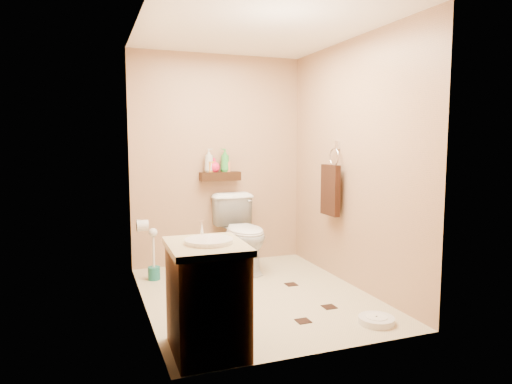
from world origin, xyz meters
name	(u,v)px	position (x,y,z in m)	size (l,w,h in m)	color
ground	(256,295)	(0.00, 0.00, 0.00)	(2.50, 2.50, 0.00)	tan
wall_back	(218,160)	(0.00, 1.25, 1.20)	(2.00, 0.04, 2.40)	tan
wall_front	(323,176)	(0.00, -1.25, 1.20)	(2.00, 0.04, 2.40)	tan
wall_left	(142,168)	(-1.00, 0.00, 1.20)	(0.04, 2.50, 2.40)	tan
wall_right	(352,164)	(1.00, 0.00, 1.20)	(0.04, 2.50, 2.40)	tan
ceiling	(256,28)	(0.00, 0.00, 2.40)	(2.00, 2.50, 0.02)	white
wall_shelf	(220,176)	(0.00, 1.17, 1.02)	(0.46, 0.14, 0.10)	#331C0E
floor_accents	(260,294)	(0.04, 0.00, 0.00)	(1.06, 1.45, 0.01)	black
toilet	(242,233)	(0.15, 0.83, 0.41)	(0.46, 0.81, 0.83)	white
vanity	(207,296)	(-0.70, -0.95, 0.39)	(0.52, 0.62, 0.86)	brown
bathroom_scale	(376,320)	(0.66, -0.96, 0.03)	(0.37, 0.37, 0.06)	silver
toilet_brush	(154,262)	(-0.82, 0.80, 0.19)	(0.12, 0.12, 0.54)	#1A6962
towel_ring	(331,188)	(0.91, 0.25, 0.95)	(0.12, 0.30, 0.76)	silver
toilet_paper	(142,226)	(-0.94, 0.65, 0.60)	(0.12, 0.11, 0.12)	silver
bottle_a	(209,160)	(-0.13, 1.17, 1.20)	(0.10, 0.10, 0.27)	beige
bottle_b	(210,164)	(-0.12, 1.17, 1.16)	(0.08, 0.08, 0.18)	orange
bottle_c	(214,165)	(-0.07, 1.17, 1.15)	(0.13, 0.13, 0.16)	#F71D4F
bottle_d	(225,160)	(0.06, 1.17, 1.20)	(0.10, 0.10, 0.27)	green
bottle_e	(227,164)	(0.08, 1.17, 1.16)	(0.08, 0.08, 0.17)	#DF744A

